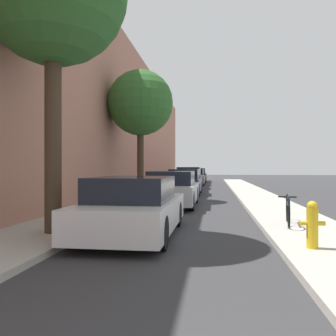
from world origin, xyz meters
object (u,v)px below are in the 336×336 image
object	(u,v)px
bicycle	(288,209)
street_tree_far	(140,104)
parked_car_navy	(185,182)
parked_car_grey	(194,177)
fire_hydrant	(312,224)
parked_car_maroon	(189,179)
parked_car_silver	(172,189)
parked_car_black	(197,176)
parked_car_white	(134,208)

from	to	relation	value
bicycle	street_tree_far	bearing A→B (deg)	136.30
parked_car_navy	parked_car_grey	world-z (taller)	parked_car_grey
parked_car_navy	fire_hydrant	bearing A→B (deg)	-75.99
street_tree_far	bicycle	distance (m)	9.25
street_tree_far	parked_car_grey	bearing A→B (deg)	83.84
street_tree_far	parked_car_maroon	bearing A→B (deg)	80.61
parked_car_silver	parked_car_grey	bearing A→B (deg)	90.44
parked_car_silver	parked_car_black	distance (m)	22.17
parked_car_grey	bicycle	world-z (taller)	parked_car_grey
parked_car_white	parked_car_maroon	size ratio (longest dim) A/B	0.99
parked_car_navy	street_tree_far	xyz separation A→B (m)	(-1.67, -3.88, 3.70)
parked_car_white	parked_car_black	world-z (taller)	parked_car_black
parked_car_maroon	bicycle	world-z (taller)	parked_car_maroon
parked_car_black	street_tree_far	distance (m)	20.48
parked_car_grey	parked_car_navy	bearing A→B (deg)	-89.43
parked_car_maroon	parked_car_grey	distance (m)	5.28
parked_car_maroon	street_tree_far	distance (m)	10.05
parked_car_grey	street_tree_far	distance (m)	15.06
parked_car_maroon	parked_car_black	world-z (taller)	parked_car_maroon
parked_car_white	bicycle	distance (m)	3.71
parked_car_white	bicycle	xyz separation A→B (m)	(3.49, 1.25, -0.13)
parked_car_navy	street_tree_far	bearing A→B (deg)	-113.33
parked_car_grey	parked_car_black	size ratio (longest dim) A/B	0.96
parked_car_silver	street_tree_far	distance (m)	4.59
parked_car_white	fire_hydrant	xyz separation A→B (m)	(3.38, -1.26, -0.08)
parked_car_silver	bicycle	size ratio (longest dim) A/B	2.54
parked_car_maroon	fire_hydrant	distance (m)	18.76
parked_car_grey	parked_car_black	bearing A→B (deg)	89.85
parked_car_white	street_tree_far	bearing A→B (deg)	101.13
parked_car_silver	bicycle	world-z (taller)	parked_car_silver
street_tree_far	parked_car_white	bearing A→B (deg)	-78.87
parked_car_grey	parked_car_black	world-z (taller)	parked_car_black
fire_hydrant	bicycle	size ratio (longest dim) A/B	0.47
bicycle	fire_hydrant	bearing A→B (deg)	-83.19
parked_car_maroon	fire_hydrant	xyz separation A→B (m)	(3.41, -18.45, -0.20)
parked_car_maroon	bicycle	bearing A→B (deg)	-77.54
parked_car_navy	fire_hydrant	size ratio (longest dim) A/B	5.68
street_tree_far	fire_hydrant	size ratio (longest dim) A/B	7.20
parked_car_grey	street_tree_far	world-z (taller)	street_tree_far
bicycle	parked_car_navy	bearing A→B (deg)	116.99
parked_car_white	parked_car_black	xyz separation A→B (m)	(0.02, 28.03, 0.08)
parked_car_white	parked_car_silver	distance (m)	5.86
fire_hydrant	parked_car_white	bearing A→B (deg)	159.52
parked_car_maroon	parked_car_grey	bearing A→B (deg)	89.56
parked_car_grey	parked_car_black	xyz separation A→B (m)	(0.01, 5.57, 0.03)
parked_car_grey	parked_car_silver	bearing A→B (deg)	-89.56
parked_car_grey	bicycle	bearing A→B (deg)	-80.68
parked_car_maroon	street_tree_far	xyz separation A→B (m)	(-1.53, -9.24, 3.65)
parked_car_grey	street_tree_far	xyz separation A→B (m)	(-1.57, -14.51, 3.71)
parked_car_navy	bicycle	xyz separation A→B (m)	(3.38, -10.58, -0.19)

